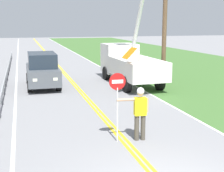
{
  "coord_description": "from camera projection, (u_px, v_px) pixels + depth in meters",
  "views": [
    {
      "loc": [
        -3.21,
        -6.26,
        3.94
      ],
      "look_at": [
        0.55,
        6.9,
        1.2
      ],
      "focal_mm": 51.28,
      "sensor_mm": 36.0,
      "label": 1
    }
  ],
  "objects": [
    {
      "name": "grass_verge_right",
      "position": [
        188.0,
        66.0,
        29.52
      ],
      "size": [
        16.0,
        110.0,
        0.01
      ],
      "primitive_type": "cube",
      "color": "#3D662D",
      "rests_on": "ground"
    },
    {
      "name": "centerline_yellow_left",
      "position": [
        61.0,
        71.0,
        26.38
      ],
      "size": [
        0.11,
        110.0,
        0.01
      ],
      "primitive_type": "cube",
      "color": "yellow",
      "rests_on": "ground"
    },
    {
      "name": "centerline_yellow_right",
      "position": [
        63.0,
        71.0,
        26.42
      ],
      "size": [
        0.11,
        110.0,
        0.01
      ],
      "primitive_type": "cube",
      "color": "yellow",
      "rests_on": "ground"
    },
    {
      "name": "edge_line_right",
      "position": [
        104.0,
        69.0,
        27.37
      ],
      "size": [
        0.12,
        110.0,
        0.01
      ],
      "primitive_type": "cube",
      "color": "silver",
      "rests_on": "ground"
    },
    {
      "name": "edge_line_left",
      "position": [
        17.0,
        73.0,
        25.43
      ],
      "size": [
        0.12,
        110.0,
        0.01
      ],
      "primitive_type": "cube",
      "color": "silver",
      "rests_on": "ground"
    },
    {
      "name": "flagger_worker",
      "position": [
        140.0,
        110.0,
        10.69
      ],
      "size": [
        1.08,
        0.28,
        1.83
      ],
      "color": "#474238",
      "rests_on": "ground"
    },
    {
      "name": "stop_sign_paddle",
      "position": [
        117.0,
        92.0,
        10.42
      ],
      "size": [
        0.56,
        0.04,
        2.33
      ],
      "color": "silver",
      "rests_on": "ground"
    },
    {
      "name": "utility_bucket_truck",
      "position": [
        129.0,
        62.0,
        20.68
      ],
      "size": [
        2.67,
        6.85,
        6.17
      ],
      "color": "white",
      "rests_on": "ground"
    },
    {
      "name": "oncoming_suv_nearest",
      "position": [
        42.0,
        70.0,
        19.64
      ],
      "size": [
        1.93,
        4.61,
        2.1
      ],
      "color": "#4C5156",
      "rests_on": "ground"
    },
    {
      "name": "utility_pole_near",
      "position": [
        165.0,
        21.0,
        19.95
      ],
      "size": [
        1.8,
        0.28,
        7.7
      ],
      "color": "brown",
      "rests_on": "ground"
    },
    {
      "name": "guardrail_left_shoulder",
      "position": [
        6.0,
        76.0,
        20.83
      ],
      "size": [
        0.1,
        32.0,
        0.71
      ],
      "color": "#9EA0A3",
      "rests_on": "ground"
    }
  ]
}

